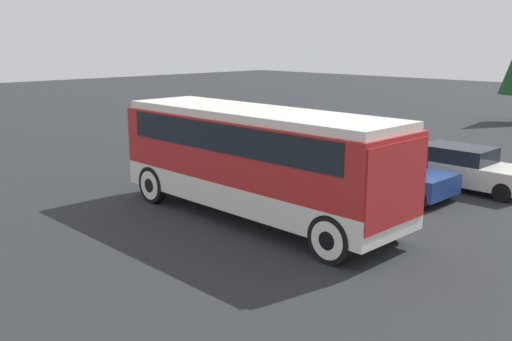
% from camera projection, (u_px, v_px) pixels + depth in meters
% --- Properties ---
extents(ground_plane, '(120.00, 120.00, 0.00)m').
position_uv_depth(ground_plane, '(256.00, 218.00, 16.33)').
color(ground_plane, '#26282B').
extents(tour_bus, '(9.08, 2.63, 3.12)m').
position_uv_depth(tour_bus, '(258.00, 154.00, 15.84)').
color(tour_bus, silver).
rests_on(tour_bus, ground_plane).
extents(parked_car_near, '(4.11, 1.95, 1.40)m').
position_uv_depth(parked_car_near, '(388.00, 174.00, 18.69)').
color(parked_car_near, navy).
rests_on(parked_car_near, ground_plane).
extents(parked_car_mid, '(4.44, 1.84, 1.44)m').
position_uv_depth(parked_car_mid, '(460.00, 167.00, 19.64)').
color(parked_car_mid, silver).
rests_on(parked_car_mid, ground_plane).
extents(parked_car_far, '(4.71, 1.91, 1.42)m').
position_uv_depth(parked_car_far, '(281.00, 144.00, 24.00)').
color(parked_car_far, black).
rests_on(parked_car_far, ground_plane).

